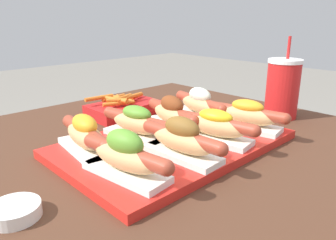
{
  "coord_description": "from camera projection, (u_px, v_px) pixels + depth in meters",
  "views": [
    {
      "loc": [
        -0.45,
        -0.53,
        0.99
      ],
      "look_at": [
        0.02,
        -0.04,
        0.77
      ],
      "focal_mm": 35.0,
      "sensor_mm": 36.0,
      "label": 1
    }
  ],
  "objects": [
    {
      "name": "serving_tray",
      "position": [
        174.0,
        143.0,
        0.71
      ],
      "size": [
        0.49,
        0.31,
        0.02
      ],
      "color": "red",
      "rests_on": "patio_table"
    },
    {
      "name": "hot_dog_0",
      "position": [
        125.0,
        156.0,
        0.54
      ],
      "size": [
        0.08,
        0.2,
        0.08
      ],
      "color": "white",
      "rests_on": "serving_tray"
    },
    {
      "name": "hot_dog_1",
      "position": [
        182.0,
        139.0,
        0.61
      ],
      "size": [
        0.07,
        0.2,
        0.08
      ],
      "color": "white",
      "rests_on": "serving_tray"
    },
    {
      "name": "hot_dog_2",
      "position": [
        215.0,
        126.0,
        0.69
      ],
      "size": [
        0.08,
        0.2,
        0.07
      ],
      "color": "white",
      "rests_on": "serving_tray"
    },
    {
      "name": "hot_dog_3",
      "position": [
        247.0,
        115.0,
        0.77
      ],
      "size": [
        0.09,
        0.2,
        0.07
      ],
      "color": "white",
      "rests_on": "serving_tray"
    },
    {
      "name": "hot_dog_4",
      "position": [
        85.0,
        135.0,
        0.64
      ],
      "size": [
        0.08,
        0.2,
        0.08
      ],
      "color": "white",
      "rests_on": "serving_tray"
    },
    {
      "name": "hot_dog_5",
      "position": [
        136.0,
        123.0,
        0.71
      ],
      "size": [
        0.08,
        0.2,
        0.07
      ],
      "color": "white",
      "rests_on": "serving_tray"
    },
    {
      "name": "hot_dog_6",
      "position": [
        172.0,
        114.0,
        0.77
      ],
      "size": [
        0.09,
        0.2,
        0.08
      ],
      "color": "white",
      "rests_on": "serving_tray"
    },
    {
      "name": "hot_dog_7",
      "position": [
        200.0,
        104.0,
        0.86
      ],
      "size": [
        0.09,
        0.2,
        0.08
      ],
      "color": "white",
      "rests_on": "serving_tray"
    },
    {
      "name": "sauce_bowl",
      "position": [
        14.0,
        211.0,
        0.46
      ],
      "size": [
        0.07,
        0.07,
        0.02
      ],
      "color": "white",
      "rests_on": "patio_table"
    },
    {
      "name": "drink_cup",
      "position": [
        283.0,
        88.0,
        0.91
      ],
      "size": [
        0.09,
        0.09,
        0.22
      ],
      "color": "red",
      "rests_on": "patio_table"
    },
    {
      "name": "fries_basket",
      "position": [
        124.0,
        108.0,
        0.94
      ],
      "size": [
        0.2,
        0.12,
        0.06
      ],
      "color": "red",
      "rests_on": "patio_table"
    }
  ]
}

